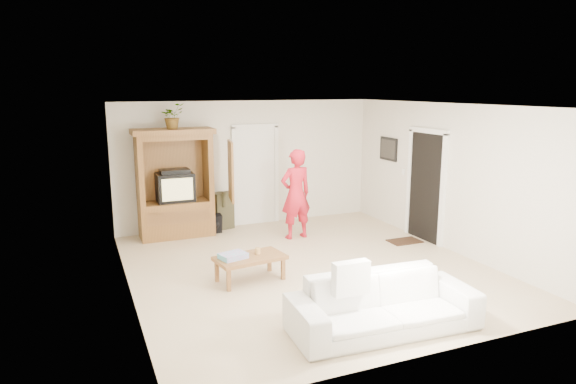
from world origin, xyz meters
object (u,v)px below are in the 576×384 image
at_px(sofa, 384,304).
at_px(coffee_table, 250,259).
at_px(man, 296,194).
at_px(armoire, 176,190).

distance_m(sofa, coffee_table, 2.35).
relative_size(man, coffee_table, 1.57).
distance_m(armoire, man, 2.32).
bearing_deg(coffee_table, armoire, 92.82).
xyz_separation_m(armoire, coffee_table, (0.54, -2.82, -0.57)).
relative_size(armoire, sofa, 0.93).
bearing_deg(sofa, armoire, 109.96).
xyz_separation_m(sofa, coffee_table, (-0.96, 2.15, 0.00)).
xyz_separation_m(man, sofa, (-0.57, -3.95, -0.53)).
bearing_deg(armoire, sofa, -73.13).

